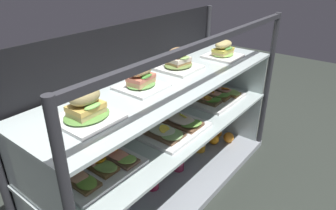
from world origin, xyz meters
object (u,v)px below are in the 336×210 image
(plated_roll_sandwich_near_right_corner, at_px, (86,109))
(plated_roll_sandwich_left_of_center, at_px, (141,80))
(plated_roll_sandwich_center, at_px, (223,51))
(orange_fruit_near_left_post, at_px, (217,133))
(orange_fruit_beside_bottles, at_px, (229,137))
(open_sandwich_tray_near_right_corner, at_px, (97,167))
(juice_bottle_front_second, at_px, (121,194))
(juice_bottle_front_right_end, at_px, (152,174))
(orange_fruit_rolled_forward, at_px, (214,139))
(open_sandwich_tray_far_left, at_px, (172,128))
(open_sandwich_tray_mid_right, at_px, (214,96))
(juice_bottle_near_post, at_px, (179,155))
(juice_bottle_front_fourth, at_px, (200,138))
(plated_roll_sandwich_mid_left, at_px, (178,62))

(plated_roll_sandwich_near_right_corner, distance_m, plated_roll_sandwich_left_of_center, 0.33)
(plated_roll_sandwich_center, xyz_separation_m, orange_fruit_near_left_post, (0.11, 0.05, -0.61))
(orange_fruit_beside_bottles, bearing_deg, open_sandwich_tray_near_right_corner, 175.25)
(juice_bottle_front_second, xyz_separation_m, juice_bottle_front_right_end, (0.21, -0.01, -0.01))
(plated_roll_sandwich_center, distance_m, orange_fruit_rolled_forward, 0.61)
(plated_roll_sandwich_left_of_center, distance_m, open_sandwich_tray_far_left, 0.32)
(open_sandwich_tray_far_left, bearing_deg, open_sandwich_tray_mid_right, 3.72)
(juice_bottle_front_second, relative_size, juice_bottle_near_post, 1.08)
(plated_roll_sandwich_near_right_corner, xyz_separation_m, juice_bottle_front_second, (0.18, 0.07, -0.55))
(plated_roll_sandwich_center, xyz_separation_m, open_sandwich_tray_near_right_corner, (-0.91, 0.04, -0.28))
(juice_bottle_front_fourth, height_order, orange_fruit_near_left_post, juice_bottle_front_fourth)
(plated_roll_sandwich_near_right_corner, xyz_separation_m, orange_fruit_rolled_forward, (0.97, 0.02, -0.62))
(juice_bottle_near_post, relative_size, juice_bottle_front_fourth, 1.04)
(open_sandwich_tray_far_left, distance_m, orange_fruit_rolled_forward, 0.60)
(open_sandwich_tray_mid_right, relative_size, juice_bottle_near_post, 1.43)
(plated_roll_sandwich_mid_left, distance_m, juice_bottle_near_post, 0.54)
(open_sandwich_tray_near_right_corner, bearing_deg, orange_fruit_near_left_post, 0.51)
(plated_roll_sandwich_near_right_corner, xyz_separation_m, open_sandwich_tray_far_left, (0.47, -0.02, -0.28))
(juice_bottle_front_fourth, xyz_separation_m, orange_fruit_rolled_forward, (0.12, -0.03, -0.06))
(juice_bottle_front_right_end, relative_size, juice_bottle_near_post, 0.91)
(plated_roll_sandwich_left_of_center, height_order, open_sandwich_tray_near_right_corner, plated_roll_sandwich_left_of_center)
(open_sandwich_tray_far_left, bearing_deg, plated_roll_sandwich_center, 0.99)
(juice_bottle_front_right_end, distance_m, juice_bottle_front_fourth, 0.46)
(juice_bottle_front_second, bearing_deg, plated_roll_sandwich_center, -5.78)
(juice_bottle_front_second, distance_m, orange_fruit_near_left_post, 0.88)
(juice_bottle_front_right_end, bearing_deg, plated_roll_sandwich_center, -6.71)
(open_sandwich_tray_near_right_corner, xyz_separation_m, orange_fruit_beside_bottles, (1.01, -0.08, -0.33))
(plated_roll_sandwich_left_of_center, bearing_deg, juice_bottle_near_post, -0.31)
(orange_fruit_near_left_post, height_order, orange_fruit_rolled_forward, orange_fruit_near_left_post)
(open_sandwich_tray_mid_right, bearing_deg, juice_bottle_front_fourth, 153.62)
(juice_bottle_front_second, height_order, juice_bottle_front_fourth, juice_bottle_front_second)
(plated_roll_sandwich_near_right_corner, bearing_deg, juice_bottle_front_second, 21.18)
(juice_bottle_near_post, height_order, orange_fruit_near_left_post, juice_bottle_near_post)
(open_sandwich_tray_mid_right, bearing_deg, orange_fruit_beside_bottles, -25.49)
(plated_roll_sandwich_center, bearing_deg, plated_roll_sandwich_mid_left, 166.55)
(plated_roll_sandwich_left_of_center, distance_m, plated_roll_sandwich_center, 0.63)
(juice_bottle_front_second, bearing_deg, juice_bottle_front_fourth, -1.77)
(plated_roll_sandwich_near_right_corner, bearing_deg, plated_roll_sandwich_mid_left, 6.34)
(orange_fruit_near_left_post, bearing_deg, orange_fruit_rolled_forward, -162.64)
(plated_roll_sandwich_mid_left, xyz_separation_m, open_sandwich_tray_near_right_corner, (-0.59, -0.03, -0.28))
(juice_bottle_front_right_end, xyz_separation_m, orange_fruit_near_left_post, (0.66, -0.01, -0.06))
(plated_roll_sandwich_center, distance_m, juice_bottle_front_second, 0.94)
(juice_bottle_front_fourth, xyz_separation_m, orange_fruit_near_left_post, (0.21, -0.00, -0.06))
(juice_bottle_front_fourth, xyz_separation_m, orange_fruit_beside_bottles, (0.20, -0.10, -0.06))
(plated_roll_sandwich_mid_left, distance_m, juice_bottle_front_right_end, 0.60)
(juice_bottle_front_fourth, relative_size, orange_fruit_beside_bottles, 3.24)
(juice_bottle_front_second, bearing_deg, juice_bottle_near_post, -3.55)
(open_sandwich_tray_far_left, xyz_separation_m, juice_bottle_front_fourth, (0.38, 0.07, -0.28))
(plated_roll_sandwich_mid_left, height_order, plated_roll_sandwich_center, plated_roll_sandwich_mid_left)
(plated_roll_sandwich_center, xyz_separation_m, juice_bottle_near_post, (-0.34, 0.05, -0.54))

